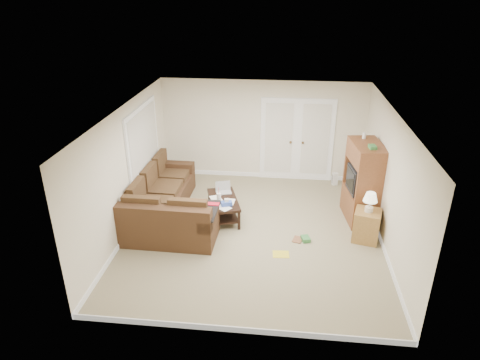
# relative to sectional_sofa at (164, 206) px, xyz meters

# --- Properties ---
(floor) EXTENTS (5.50, 5.50, 0.00)m
(floor) POSITION_rel_sectional_sofa_xyz_m (1.89, -0.26, -0.35)
(floor) COLOR gray
(floor) RESTS_ON ground
(ceiling) EXTENTS (5.00, 5.50, 0.02)m
(ceiling) POSITION_rel_sectional_sofa_xyz_m (1.89, -0.26, 2.15)
(ceiling) COLOR silver
(ceiling) RESTS_ON wall_back
(wall_left) EXTENTS (0.02, 5.50, 2.50)m
(wall_left) POSITION_rel_sectional_sofa_xyz_m (-0.61, -0.26, 0.90)
(wall_left) COLOR #EDE4CD
(wall_left) RESTS_ON floor
(wall_right) EXTENTS (0.02, 5.50, 2.50)m
(wall_right) POSITION_rel_sectional_sofa_xyz_m (4.39, -0.26, 0.90)
(wall_right) COLOR #EDE4CD
(wall_right) RESTS_ON floor
(wall_back) EXTENTS (5.00, 0.02, 2.50)m
(wall_back) POSITION_rel_sectional_sofa_xyz_m (1.89, 2.49, 0.90)
(wall_back) COLOR #EDE4CD
(wall_back) RESTS_ON floor
(wall_front) EXTENTS (5.00, 0.02, 2.50)m
(wall_front) POSITION_rel_sectional_sofa_xyz_m (1.89, -3.01, 0.90)
(wall_front) COLOR #EDE4CD
(wall_front) RESTS_ON floor
(baseboards) EXTENTS (5.00, 5.50, 0.10)m
(baseboards) POSITION_rel_sectional_sofa_xyz_m (1.89, -0.26, -0.30)
(baseboards) COLOR silver
(baseboards) RESTS_ON floor
(french_doors) EXTENTS (1.80, 0.05, 2.13)m
(french_doors) POSITION_rel_sectional_sofa_xyz_m (2.74, 2.45, 0.69)
(french_doors) COLOR silver
(french_doors) RESTS_ON floor
(window_left) EXTENTS (0.05, 1.92, 1.42)m
(window_left) POSITION_rel_sectional_sofa_xyz_m (-0.57, 0.74, 1.20)
(window_left) COLOR silver
(window_left) RESTS_ON wall_left
(sectional_sofa) EXTENTS (1.94, 2.91, 0.89)m
(sectional_sofa) POSITION_rel_sectional_sofa_xyz_m (0.00, 0.00, 0.00)
(sectional_sofa) COLOR #482E1B
(sectional_sofa) RESTS_ON floor
(coffee_table) EXTENTS (0.86, 1.23, 0.76)m
(coffee_table) POSITION_rel_sectional_sofa_xyz_m (1.22, 0.26, -0.10)
(coffee_table) COLOR black
(coffee_table) RESTS_ON floor
(tv_armoire) EXTENTS (0.70, 1.12, 1.81)m
(tv_armoire) POSITION_rel_sectional_sofa_xyz_m (4.09, 0.56, 0.50)
(tv_armoire) COLOR brown
(tv_armoire) RESTS_ON floor
(side_cabinet) EXTENTS (0.58, 0.58, 1.02)m
(side_cabinet) POSITION_rel_sectional_sofa_xyz_m (4.09, -0.29, 0.02)
(side_cabinet) COLOR #A0753A
(side_cabinet) RESTS_ON floor
(space_heater) EXTENTS (0.15, 0.13, 0.31)m
(space_heater) POSITION_rel_sectional_sofa_xyz_m (3.73, 2.19, -0.19)
(space_heater) COLOR white
(space_heater) RESTS_ON floor
(floor_magazine) EXTENTS (0.32, 0.26, 0.01)m
(floor_magazine) POSITION_rel_sectional_sofa_xyz_m (2.47, -0.98, -0.34)
(floor_magazine) COLOR yellow
(floor_magazine) RESTS_ON floor
(floor_greenbox) EXTENTS (0.20, 0.23, 0.08)m
(floor_greenbox) POSITION_rel_sectional_sofa_xyz_m (2.94, -0.46, -0.31)
(floor_greenbox) COLOR #387B3C
(floor_greenbox) RESTS_ON floor
(floor_book) EXTENTS (0.24, 0.28, 0.02)m
(floor_book) POSITION_rel_sectional_sofa_xyz_m (2.70, -0.43, -0.34)
(floor_book) COLOR brown
(floor_book) RESTS_ON floor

